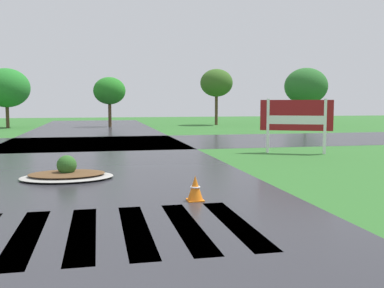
# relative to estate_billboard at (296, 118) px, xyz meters

# --- Properties ---
(asphalt_roadway) EXTENTS (9.54, 80.00, 0.01)m
(asphalt_roadway) POSITION_rel_estate_billboard_xyz_m (-8.59, -4.09, -1.52)
(asphalt_roadway) COLOR #2B2B30
(asphalt_roadway) RESTS_ON ground
(asphalt_cross_road) EXTENTS (90.00, 8.58, 0.01)m
(asphalt_cross_road) POSITION_rel_estate_billboard_xyz_m (-8.59, 6.64, -1.52)
(asphalt_cross_road) COLOR #2B2B30
(asphalt_cross_road) RESTS_ON ground
(crosswalk_stripes) EXTENTS (5.85, 3.27, 0.01)m
(crosswalk_stripes) POSITION_rel_estate_billboard_xyz_m (-8.59, -9.96, -1.52)
(crosswalk_stripes) COLOR white
(crosswalk_stripes) RESTS_ON ground
(estate_billboard) EXTENTS (2.80, 1.35, 2.33)m
(estate_billboard) POSITION_rel_estate_billboard_xyz_m (0.00, 0.00, 0.00)
(estate_billboard) COLOR white
(estate_billboard) RESTS_ON ground
(median_island) EXTENTS (2.62, 1.87, 0.68)m
(median_island) POSITION_rel_estate_billboard_xyz_m (-9.19, -4.52, -1.39)
(median_island) COLOR #9E9B93
(median_island) RESTS_ON ground
(traffic_cone) EXTENTS (0.36, 0.36, 0.57)m
(traffic_cone) POSITION_rel_estate_billboard_xyz_m (-6.21, -8.02, -1.26)
(traffic_cone) COLOR orange
(traffic_cone) RESTS_ON ground
(background_treeline) EXTENTS (39.23, 5.61, 5.38)m
(background_treeline) POSITION_rel_estate_billboard_xyz_m (-5.15, 21.94, 1.93)
(background_treeline) COLOR #4C3823
(background_treeline) RESTS_ON ground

